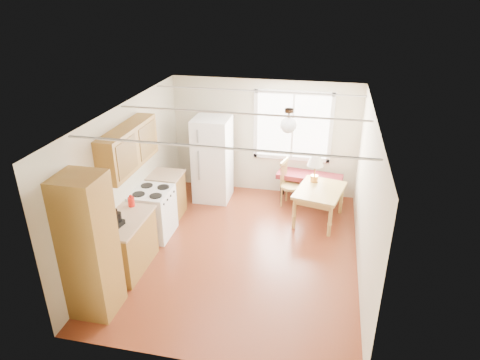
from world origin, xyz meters
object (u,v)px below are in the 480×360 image
(dining_table, at_px, (320,194))
(refrigerator, at_px, (213,159))
(chair, at_px, (287,180))
(bench, at_px, (310,177))

(dining_table, bearing_deg, refrigerator, 179.22)
(dining_table, relative_size, chair, 1.27)
(refrigerator, distance_m, bench, 2.08)
(refrigerator, relative_size, bench, 1.28)
(bench, relative_size, dining_table, 1.12)
(chair, bearing_deg, dining_table, -23.58)
(bench, height_order, dining_table, dining_table)
(dining_table, height_order, chair, chair)
(bench, xyz_separation_m, chair, (-0.44, -0.26, 0.01))
(refrigerator, distance_m, chair, 1.63)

